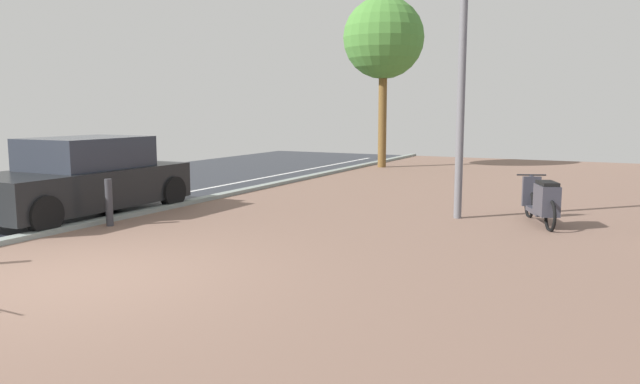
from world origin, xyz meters
TOP-DOWN VIEW (x-y plane):
  - ground at (1.43, 0.00)m, footprint 21.00×40.00m
  - scooter_near at (4.50, 5.97)m, footprint 0.88×1.71m
  - parked_car_near at (-3.35, 3.22)m, footprint 1.96×4.10m
  - lamp_post at (3.04, 6.02)m, footprint 0.20×0.52m
  - street_tree at (-1.73, 14.57)m, footprint 2.68×2.68m
  - bollard_far at (-2.05, 2.61)m, footprint 0.12×0.12m

SIDE VIEW (x-z plane):
  - ground at x=1.43m, z-range -0.09..0.04m
  - bollard_far at x=-2.05m, z-range 0.00..0.80m
  - scooter_near at x=4.50m, z-range 0.00..0.83m
  - parked_car_near at x=-3.35m, z-range -0.05..1.39m
  - lamp_post at x=3.04m, z-range 0.32..6.05m
  - street_tree at x=-1.73m, z-range 1.44..7.08m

